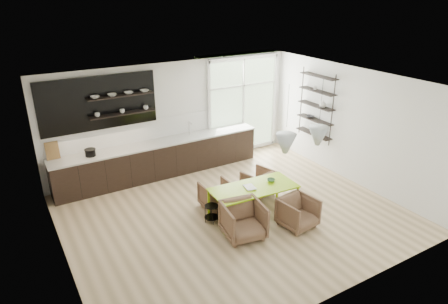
# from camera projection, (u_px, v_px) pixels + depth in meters

# --- Properties ---
(room) EXTENTS (7.02, 6.01, 2.91)m
(room) POSITION_uv_depth(u_px,v_px,m) (230.00, 133.00, 9.44)
(room) COLOR beige
(room) RESTS_ON ground
(kitchen_run) EXTENTS (5.54, 0.69, 2.75)m
(kitchen_run) POSITION_uv_depth(u_px,v_px,m) (157.00, 155.00, 10.43)
(kitchen_run) COLOR black
(kitchen_run) RESTS_ON ground
(right_shelving) EXTENTS (0.26, 1.22, 1.90)m
(right_shelving) POSITION_uv_depth(u_px,v_px,m) (317.00, 108.00, 10.74)
(right_shelving) COLOR black
(right_shelving) RESTS_ON ground
(dining_table) EXTENTS (1.92, 0.96, 0.68)m
(dining_table) POSITION_uv_depth(u_px,v_px,m) (254.00, 189.00, 8.57)
(dining_table) COLOR #9ED80B
(dining_table) RESTS_ON ground
(armchair_back_left) EXTENTS (0.66, 0.68, 0.61)m
(armchair_back_left) POSITION_uv_depth(u_px,v_px,m) (216.00, 195.00, 9.01)
(armchair_back_left) COLOR brown
(armchair_back_left) RESTS_ON ground
(armchair_back_right) EXTENTS (0.80, 0.81, 0.61)m
(armchair_back_right) POSITION_uv_depth(u_px,v_px,m) (258.00, 182.00, 9.62)
(armchair_back_right) COLOR brown
(armchair_back_right) RESTS_ON ground
(armchair_front_left) EXTENTS (0.89, 0.91, 0.73)m
(armchair_front_left) POSITION_uv_depth(u_px,v_px,m) (243.00, 220.00, 7.93)
(armchair_front_left) COLOR brown
(armchair_front_left) RESTS_ON ground
(armchair_front_right) EXTENTS (0.77, 0.78, 0.64)m
(armchair_front_right) POSITION_uv_depth(u_px,v_px,m) (298.00, 213.00, 8.29)
(armchair_front_right) COLOR brown
(armchair_front_right) RESTS_ON ground
(wire_stool) EXTENTS (0.31, 0.31, 0.39)m
(wire_stool) POSITION_uv_depth(u_px,v_px,m) (212.00, 211.00, 8.47)
(wire_stool) COLOR black
(wire_stool) RESTS_ON ground
(table_book) EXTENTS (0.26, 0.32, 0.03)m
(table_book) POSITION_uv_depth(u_px,v_px,m) (245.00, 188.00, 8.48)
(table_book) COLOR white
(table_book) RESTS_ON dining_table
(table_bowl) EXTENTS (0.19, 0.19, 0.06)m
(table_bowl) POSITION_uv_depth(u_px,v_px,m) (271.00, 180.00, 8.80)
(table_bowl) COLOR #48764E
(table_bowl) RESTS_ON dining_table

